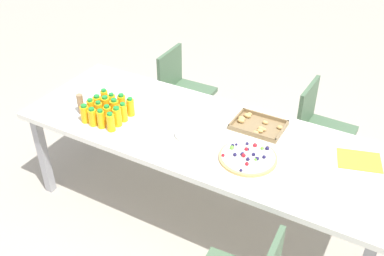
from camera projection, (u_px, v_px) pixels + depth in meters
The scene contains 26 objects.
ground_plane at pixel (202, 212), 3.43m from camera, with size 12.00×12.00×0.00m, color #B2A899.
party_table at pixel (203, 138), 3.04m from camera, with size 2.54×0.91×0.75m.
chair_far_right at pixel (319, 126), 3.52m from camera, with size 0.41×0.41×0.83m.
chair_far_left at pixel (181, 87), 4.03m from camera, with size 0.41×0.41×0.83m.
juice_bottle_0 at pixel (85, 114), 3.07m from camera, with size 0.06×0.06×0.13m.
juice_bottle_1 at pixel (93, 117), 3.04m from camera, with size 0.06×0.06×0.13m.
juice_bottle_2 at pixel (101, 119), 3.01m from camera, with size 0.05×0.05×0.14m.
juice_bottle_3 at pixel (111, 122), 2.98m from camera, with size 0.06×0.06×0.14m.
juice_bottle_4 at pixel (91, 109), 3.11m from camera, with size 0.05×0.05×0.15m.
juice_bottle_5 at pixel (99, 111), 3.10m from camera, with size 0.05×0.05×0.14m.
juice_bottle_6 at pixel (108, 115), 3.06m from camera, with size 0.05×0.05×0.14m.
juice_bottle_7 at pixel (117, 117), 3.03m from camera, with size 0.06×0.06×0.14m.
juice_bottle_8 at pixel (98, 104), 3.17m from camera, with size 0.06×0.06×0.14m.
juice_bottle_9 at pixel (106, 106), 3.15m from camera, with size 0.06×0.06×0.15m.
juice_bottle_10 at pixel (115, 108), 3.12m from camera, with size 0.06×0.06×0.14m.
juice_bottle_11 at pixel (123, 112), 3.08m from camera, with size 0.05×0.05×0.14m.
juice_bottle_12 at pixel (105, 99), 3.22m from camera, with size 0.05×0.05×0.15m.
juice_bottle_13 at pixel (112, 102), 3.20m from camera, with size 0.05×0.05×0.13m.
juice_bottle_14 at pixel (122, 104), 3.17m from camera, with size 0.06×0.06×0.14m.
juice_bottle_15 at pixel (131, 107), 3.14m from camera, with size 0.05×0.05×0.14m.
fruit_pizza at pixel (248, 157), 2.76m from camera, with size 0.36×0.36×0.05m.
snack_tray at pixel (257, 125), 3.05m from camera, with size 0.35×0.26×0.04m.
plate_stack at pixel (190, 134), 2.96m from camera, with size 0.21×0.21×0.02m.
napkin_stack at pixel (319, 138), 2.94m from camera, with size 0.15×0.15×0.01m, color white.
cardboard_tube at pixel (81, 104), 3.16m from camera, with size 0.04×0.04×0.15m, color #9E7A56.
paper_folder at pixel (359, 160), 2.74m from camera, with size 0.26×0.20×0.01m, color yellow.
Camera 1 is at (1.14, -2.19, 2.47)m, focal length 41.90 mm.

